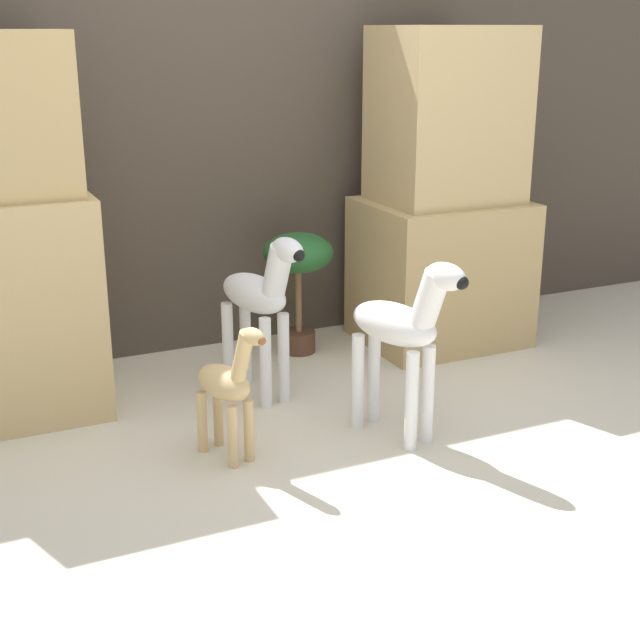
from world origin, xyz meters
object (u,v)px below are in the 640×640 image
Objects in this scene: potted_palm_front at (298,264)px; zebra_left at (260,300)px; zebra_right at (402,331)px; giraffe_figurine at (227,387)px.

zebra_left is at bearing -129.21° from potted_palm_front.
zebra_right reaches higher than giraffe_figurine.
potted_palm_front is at bearing 53.78° from giraffe_figurine.
giraffe_figurine is at bearing -126.22° from potted_palm_front.
zebra_right reaches higher than potted_palm_front.
zebra_left is (-0.34, 0.59, 0.00)m from zebra_right.
zebra_right is at bearing -60.47° from zebra_left.
potted_palm_front is at bearing 50.79° from zebra_left.
zebra_right is at bearing -91.69° from potted_palm_front.
zebra_left is at bearing 56.82° from giraffe_figurine.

